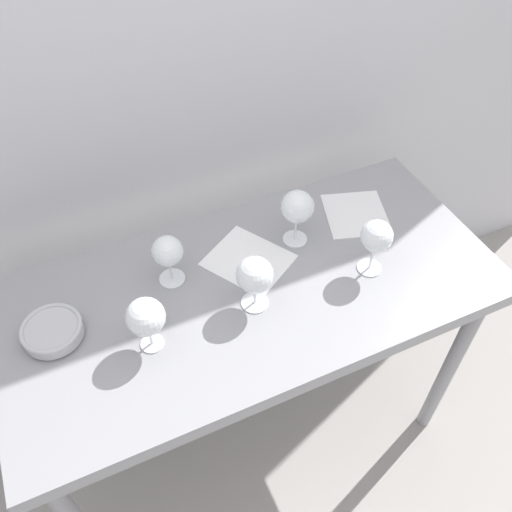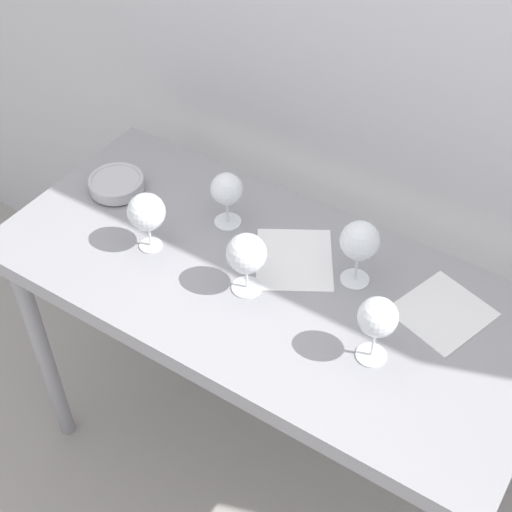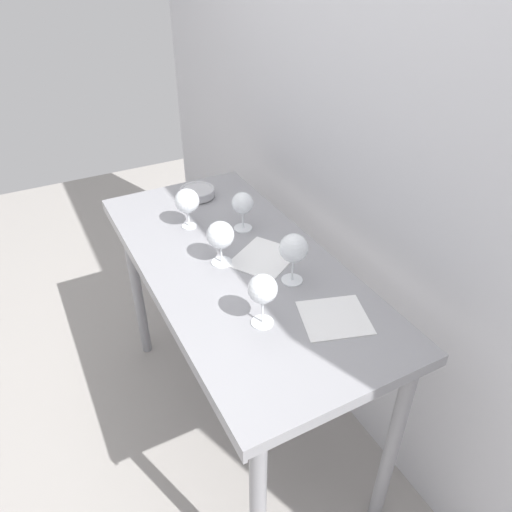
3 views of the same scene
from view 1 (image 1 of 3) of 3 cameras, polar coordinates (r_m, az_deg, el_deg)
ground_plane at (r=2.28m, az=-0.35°, el=-17.58°), size 6.00×6.00×0.00m
back_wall at (r=1.62m, az=-8.14°, el=18.64°), size 3.80×0.04×2.60m
steel_counter at (r=1.59m, az=-0.39°, el=-5.67°), size 1.40×0.65×0.90m
wine_glass_far_left at (r=1.46m, az=-9.28°, el=0.37°), size 0.09×0.09×0.16m
wine_glass_near_right at (r=1.50m, az=12.55°, el=1.93°), size 0.09×0.09×0.18m
wine_glass_near_center at (r=1.39m, az=-0.13°, el=-2.11°), size 0.10×0.10×0.17m
wine_glass_near_left at (r=1.33m, az=-11.52°, el=-6.39°), size 0.10×0.10×0.17m
wine_glass_far_right at (r=1.55m, az=4.36°, el=5.08°), size 0.10×0.10×0.18m
tasting_sheet_upper at (r=1.57m, az=-0.80°, el=-0.45°), size 0.28×0.29×0.00m
tasting_sheet_lower at (r=1.74m, az=10.47°, el=4.35°), size 0.24×0.25×0.00m
tasting_bowl at (r=1.48m, az=-20.64°, el=-7.39°), size 0.16×0.16×0.04m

